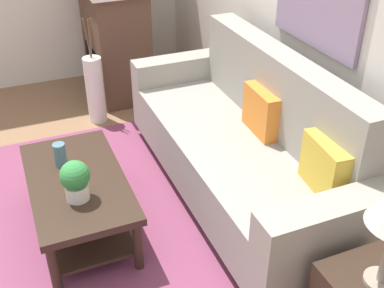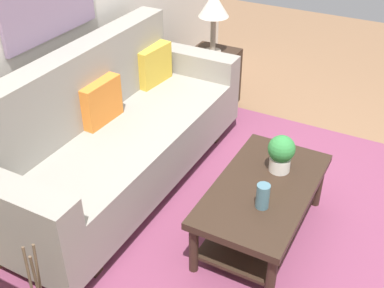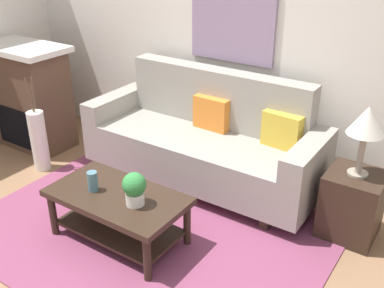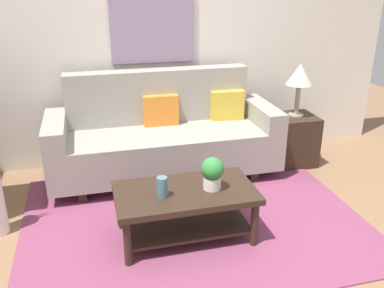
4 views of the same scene
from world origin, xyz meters
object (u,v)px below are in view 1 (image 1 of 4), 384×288
Objects in this scene: potted_plant_tabletop at (75,180)px; floor_vase at (95,90)px; throw_pillow_orange at (261,111)px; coffee_table at (78,193)px; tabletop_vase at (59,155)px; fireplace at (115,38)px; couch at (243,145)px; throw_pillow_mustard at (324,167)px.

potted_plant_tabletop is 0.41× the size of floor_vase.
throw_pillow_orange is at bearing 96.54° from potted_plant_tabletop.
tabletop_vase is (-0.19, -0.06, 0.20)m from coffee_table.
throw_pillow_orange is at bearing 29.16° from floor_vase.
fireplace is (-1.85, 0.87, 0.08)m from tabletop_vase.
fireplace reaches higher than potted_plant_tabletop.
couch reaches higher than throw_pillow_orange.
fireplace is at bearing 154.89° from tabletop_vase.
couch is 2.00× the size of fireplace.
throw_pillow_mustard is (0.73, 0.00, 0.00)m from throw_pillow_orange.
potted_plant_tabletop is (0.21, -0.03, 0.26)m from coffee_table.
throw_pillow_orange is 0.73m from throw_pillow_mustard.
coffee_table is at bearing 16.90° from tabletop_vase.
floor_vase is at bearing 164.39° from potted_plant_tabletop.
tabletop_vase is 0.14× the size of fireplace.
throw_pillow_mustard is at bearing 54.41° from tabletop_vase.
potted_plant_tabletop reaches higher than floor_vase.
couch reaches higher than coffee_table.
couch is at bearing 10.15° from fireplace.
potted_plant_tabletop is at bearing 4.65° from tabletop_vase.
coffee_table is 0.28m from tabletop_vase.
throw_pillow_orange is 1.40m from tabletop_vase.
throw_pillow_mustard is 1.69m from tabletop_vase.
throw_pillow_orange reaches higher than coffee_table.
couch is at bearing -90.00° from throw_pillow_orange.
fireplace is at bearing -166.58° from throw_pillow_orange.
potted_plant_tabletop is at bearing -15.61° from floor_vase.
potted_plant_tabletop is 1.78m from floor_vase.
throw_pillow_mustard is 1.46m from potted_plant_tabletop.
throw_pillow_orange is 2.16m from fireplace.
coffee_table is at bearing -21.60° from fireplace.
throw_pillow_orange is at bearing 87.52° from coffee_table.
floor_vase is at bearing 163.23° from coffee_table.
throw_pillow_mustard reaches higher than tabletop_vase.
throw_pillow_mustard is (0.73, 0.13, 0.25)m from couch.
potted_plant_tabletop is at bearing -113.38° from throw_pillow_mustard.
floor_vase reaches higher than tabletop_vase.
fireplace reaches higher than tabletop_vase.
throw_pillow_mustard is at bearing 0.00° from throw_pillow_orange.
throw_pillow_mustard reaches higher than floor_vase.
floor_vase is at bearing 158.63° from tabletop_vase.
fireplace is (-2.04, 0.81, 0.27)m from coffee_table.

